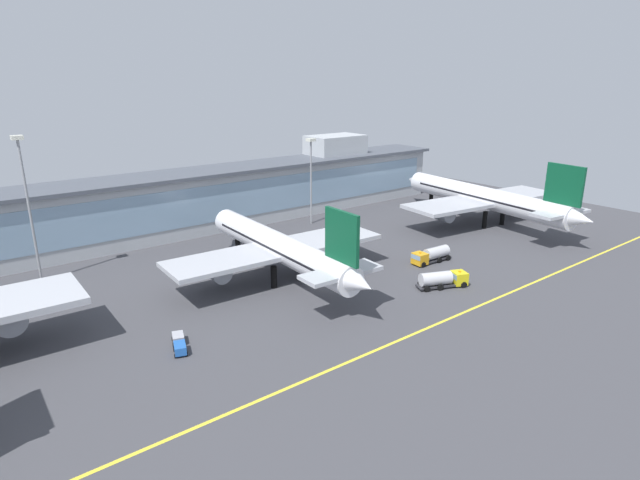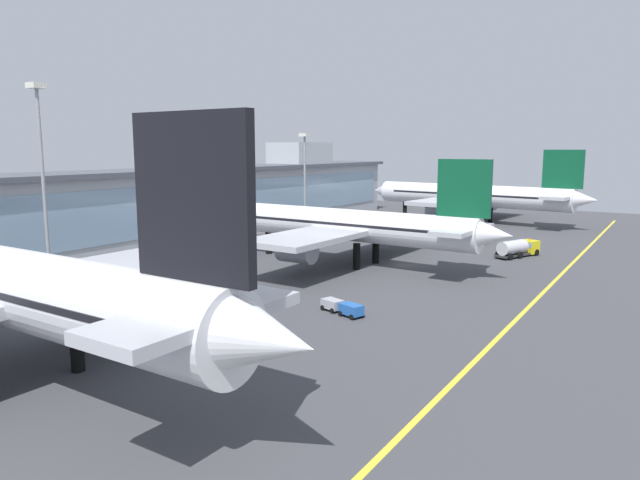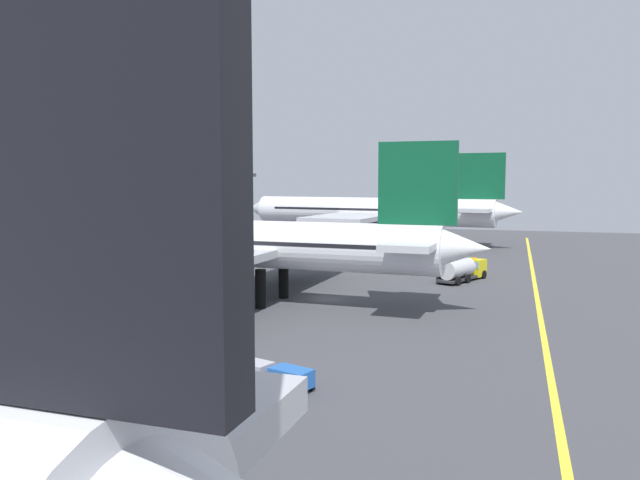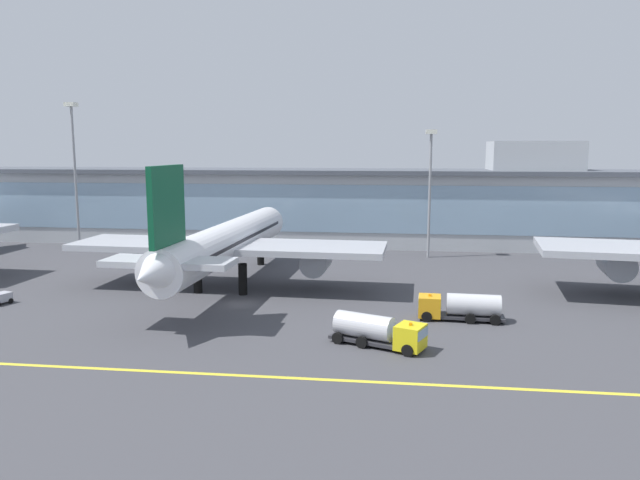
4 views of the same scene
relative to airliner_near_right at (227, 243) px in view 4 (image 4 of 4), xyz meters
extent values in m
plane|color=#424247|center=(3.67, -7.65, -6.03)|extent=(200.42, 200.42, 0.00)
cube|color=yellow|center=(3.67, -29.65, -6.03)|extent=(160.34, 0.50, 0.01)
cube|color=#ADB2B7|center=(3.67, 38.56, 0.68)|extent=(143.16, 12.00, 13.42)
cube|color=#84A3BC|center=(3.67, 32.51, 1.35)|extent=(137.43, 0.20, 8.59)
cube|color=#4C515B|center=(3.67, 38.56, 7.79)|extent=(146.16, 14.00, 0.80)
cube|color=#ADB2B7|center=(46.62, 40.56, 10.39)|extent=(16.00, 10.00, 6.00)
cylinder|color=black|center=(-3.08, -2.86, -4.06)|extent=(1.10, 1.10, 3.95)
cylinder|color=black|center=(2.84, -3.09, -4.06)|extent=(1.10, 1.10, 3.95)
cylinder|color=black|center=(0.65, 16.40, -4.06)|extent=(1.10, 1.10, 3.95)
cylinder|color=white|center=(0.02, 0.40, 0.14)|extent=(6.61, 42.31, 4.94)
cone|color=white|center=(0.91, 22.93, 0.14)|extent=(4.87, 4.63, 4.69)
cone|color=white|center=(-0.89, -22.39, 0.51)|extent=(4.41, 5.60, 4.20)
cube|color=#84A3BC|center=(0.79, 19.77, 1.01)|extent=(3.84, 3.60, 1.48)
cube|color=black|center=(0.02, 0.40, 0.51)|extent=(6.39, 35.57, 0.40)
cube|color=#B7BAC1|center=(0.02, 0.40, -0.48)|extent=(41.27, 11.73, 0.79)
cylinder|color=#999EA8|center=(-11.37, 2.37, -2.43)|extent=(3.67, 5.61, 3.46)
cylinder|color=#999EA8|center=(11.52, 1.46, -2.43)|extent=(3.67, 5.61, 3.46)
cube|color=#0C4C2D|center=(-0.72, -18.13, 6.56)|extent=(0.89, 7.60, 7.90)
cube|color=#B7BAC1|center=(-0.72, -18.13, 0.88)|extent=(13.26, 5.15, 0.63)
cylinder|color=#999EA8|center=(49.28, 3.47, -2.17)|extent=(4.41, 6.68, 3.70)
cylinder|color=black|center=(25.16, -12.27, -5.48)|extent=(1.12, 0.36, 1.10)
cylinder|color=black|center=(25.31, -9.68, -5.48)|extent=(1.12, 0.36, 1.10)
cylinder|color=black|center=(29.65, -12.53, -5.48)|extent=(1.12, 0.36, 1.10)
cylinder|color=black|center=(29.80, -9.93, -5.48)|extent=(1.12, 0.36, 1.10)
cylinder|color=black|center=(32.17, -12.67, -5.48)|extent=(1.12, 0.36, 1.10)
cylinder|color=black|center=(32.31, -10.07, -5.48)|extent=(1.12, 0.36, 1.10)
cube|color=#2D2D33|center=(29.55, -11.22, -5.58)|extent=(7.68, 2.76, 0.30)
cube|color=orange|center=(25.50, -10.99, -4.63)|extent=(2.48, 2.73, 2.20)
cube|color=#84A3BC|center=(25.50, -10.99, -4.15)|extent=(2.57, 2.63, 0.88)
cylinder|color=silver|center=(30.08, -11.25, -4.28)|extent=(5.70, 2.61, 2.30)
cube|color=orange|center=(25.50, -10.99, -3.41)|extent=(0.30, 0.40, 0.20)
cylinder|color=black|center=(23.99, -21.00, -5.48)|extent=(1.13, 0.70, 1.10)
cylinder|color=black|center=(22.98, -23.40, -5.48)|extent=(1.13, 0.70, 1.10)
cylinder|color=black|center=(19.84, -19.27, -5.48)|extent=(1.13, 0.70, 1.10)
cylinder|color=black|center=(18.83, -21.66, -5.48)|extent=(1.13, 0.70, 1.10)
cylinder|color=black|center=(17.51, -18.29, -5.48)|extent=(1.13, 0.70, 1.10)
cylinder|color=black|center=(16.51, -20.69, -5.48)|extent=(1.13, 0.70, 1.10)
cube|color=#2D2D33|center=(19.50, -20.53, -5.58)|extent=(7.88, 5.08, 0.30)
cube|color=yellow|center=(23.24, -22.10, -4.63)|extent=(3.16, 3.30, 2.20)
cube|color=#84A3BC|center=(23.24, -22.10, -4.15)|extent=(3.21, 3.24, 0.88)
cylinder|color=silver|center=(19.00, -20.33, -4.28)|extent=(6.04, 4.28, 2.30)
cube|color=orange|center=(23.24, -22.10, -3.41)|extent=(0.30, 0.40, 0.20)
cylinder|color=black|center=(-23.42, -10.74, -5.73)|extent=(0.36, 0.63, 0.60)
cylinder|color=black|center=(-24.84, -10.26, -5.73)|extent=(0.36, 0.63, 0.60)
cube|color=#A8A8B2|center=(-24.40, -11.30, -5.23)|extent=(2.19, 2.75, 1.00)
cylinder|color=gray|center=(27.15, 26.33, 4.20)|extent=(0.44, 0.44, 20.47)
cube|color=silver|center=(27.15, 26.33, 14.79)|extent=(1.80, 1.80, 0.70)
cylinder|color=gray|center=(-34.59, 25.30, 6.62)|extent=(0.44, 0.44, 25.31)
cube|color=silver|center=(-34.59, 25.30, 19.62)|extent=(1.80, 1.80, 0.70)
camera|label=1|loc=(-48.42, -73.92, 29.20)|focal=29.06mm
camera|label=2|loc=(-78.90, -43.59, 11.99)|focal=32.76mm
camera|label=3|loc=(-60.78, -27.14, 7.02)|focal=35.26mm
camera|label=4|loc=(21.82, -74.94, 12.21)|focal=33.83mm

